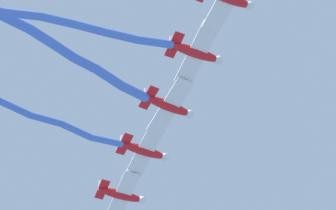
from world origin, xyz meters
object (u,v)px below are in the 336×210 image
Objects in this scene: airplane_right_wing at (169,106)px; airplane_trail at (122,195)px; airplane_left_wing at (196,53)px; airplane_slot at (144,151)px.

airplane_trail is (-12.59, -5.14, 0.00)m from airplane_right_wing.
airplane_left_wing and airplane_slot have the same top height.
airplane_left_wing reaches higher than airplane_trail.
airplane_right_wing is 6.81m from airplane_slot.
airplane_trail is at bearing 91.04° from airplane_left_wing.
airplane_left_wing is 6.82m from airplane_right_wing.
airplane_right_wing is (-6.31, -2.58, -0.30)m from airplane_left_wing.
airplane_slot is at bearing 86.63° from airplane_right_wing.
airplane_slot is (-6.30, -2.57, 0.30)m from airplane_right_wing.
airplane_right_wing and airplane_trail have the same top height.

